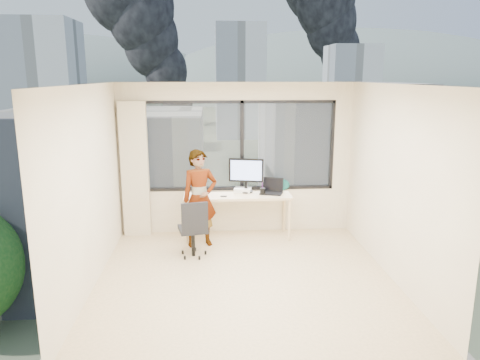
{
  "coord_description": "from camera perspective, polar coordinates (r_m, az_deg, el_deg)",
  "views": [
    {
      "loc": [
        -0.46,
        -5.74,
        2.71
      ],
      "look_at": [
        0.0,
        1.0,
        1.15
      ],
      "focal_mm": 34.01,
      "sensor_mm": 36.0,
      "label": 1
    }
  ],
  "objects": [
    {
      "name": "desk",
      "position": [
        7.77,
        -0.33,
        -4.48
      ],
      "size": [
        1.8,
        0.6,
        0.75
      ],
      "primitive_type": "cube",
      "color": "beige",
      "rests_on": "floor"
    },
    {
      "name": "tree_c",
      "position": [
        52.28,
        21.69,
        -0.88
      ],
      "size": [
        8.4,
        8.4,
        10.0
      ],
      "primitive_type": null,
      "color": "#1C511B",
      "rests_on": "exterior_ground"
    },
    {
      "name": "pen_cup",
      "position": [
        7.65,
        2.86,
        -1.43
      ],
      "size": [
        0.1,
        0.1,
        0.11
      ],
      "primitive_type": "cylinder",
      "rotation": [
        0.0,
        0.0,
        0.16
      ],
      "color": "black",
      "rests_on": "desk"
    },
    {
      "name": "exterior_ground",
      "position": [
        126.84,
        -3.65,
        5.4
      ],
      "size": [
        400.0,
        400.0,
        0.04
      ],
      "primitive_type": "cube",
      "color": "#515B3D",
      "rests_on": "ground"
    },
    {
      "name": "ceiling",
      "position": [
        5.75,
        0.69,
        11.92
      ],
      "size": [
        4.0,
        4.0,
        0.01
      ],
      "primitive_type": "cube",
      "color": "white",
      "rests_on": "ground"
    },
    {
      "name": "wall_right",
      "position": [
        6.4,
        18.82,
        -0.43
      ],
      "size": [
        0.01,
        4.0,
        2.6
      ],
      "primitive_type": "cube",
      "color": "beige",
      "rests_on": "ground"
    },
    {
      "name": "chair",
      "position": [
        6.96,
        -5.93,
        -5.93
      ],
      "size": [
        0.55,
        0.55,
        0.92
      ],
      "primitive_type": null,
      "rotation": [
        0.0,
        0.0,
        0.21
      ],
      "color": "black",
      "rests_on": "floor"
    },
    {
      "name": "hill_a",
      "position": [
        347.38,
        -24.32,
        9.11
      ],
      "size": [
        288.0,
        216.0,
        90.0
      ],
      "primitive_type": "ellipsoid",
      "color": "slate",
      "rests_on": "exterior_ground"
    },
    {
      "name": "wall_front",
      "position": [
        4.02,
        2.91,
        -7.54
      ],
      "size": [
        4.0,
        0.01,
        2.6
      ],
      "primitive_type": "cube",
      "color": "beige",
      "rests_on": "ground"
    },
    {
      "name": "far_tower_c",
      "position": [
        152.7,
        13.72,
        11.25
      ],
      "size": [
        15.0,
        15.0,
        26.0
      ],
      "primitive_type": "cube",
      "color": "silver",
      "rests_on": "exterior_ground"
    },
    {
      "name": "near_bldg_b",
      "position": [
        46.3,
        11.82,
        1.88
      ],
      "size": [
        14.0,
        13.0,
        16.0
      ],
      "primitive_type": "cube",
      "color": "silver",
      "rests_on": "exterior_ground"
    },
    {
      "name": "handbag",
      "position": [
        7.95,
        5.33,
        -0.61
      ],
      "size": [
        0.25,
        0.13,
        0.19
      ],
      "primitive_type": "ellipsoid",
      "rotation": [
        0.0,
        0.0,
        0.02
      ],
      "color": "#0D4E44",
      "rests_on": "desk"
    },
    {
      "name": "near_bldg_a",
      "position": [
        38.0,
        -16.74,
        -2.37
      ],
      "size": [
        16.0,
        12.0,
        14.0
      ],
      "primitive_type": "cube",
      "color": "beige",
      "rests_on": "exterior_ground"
    },
    {
      "name": "game_console",
      "position": [
        7.83,
        0.35,
        -1.23
      ],
      "size": [
        0.33,
        0.29,
        0.07
      ],
      "primitive_type": "cube",
      "rotation": [
        0.0,
        0.0,
        -0.24
      ],
      "color": "white",
      "rests_on": "desk"
    },
    {
      "name": "smoke_plume_b",
      "position": [
        185.87,
        14.42,
        20.13
      ],
      "size": [
        30.0,
        18.0,
        70.0
      ],
      "primitive_type": null,
      "color": "black",
      "rests_on": "exterior_ground"
    },
    {
      "name": "far_tower_d",
      "position": [
        166.83,
        -25.17,
        9.83
      ],
      "size": [
        16.0,
        14.0,
        22.0
      ],
      "primitive_type": "cube",
      "color": "silver",
      "rests_on": "exterior_ground"
    },
    {
      "name": "hill_b",
      "position": [
        341.28,
        13.46,
        9.85
      ],
      "size": [
        300.0,
        220.0,
        96.0
      ],
      "primitive_type": "ellipsoid",
      "color": "slate",
      "rests_on": "exterior_ground"
    },
    {
      "name": "window_wall",
      "position": [
        7.84,
        -0.13,
        4.32
      ],
      "size": [
        3.3,
        0.16,
        1.55
      ],
      "primitive_type": null,
      "color": "black",
      "rests_on": "ground"
    },
    {
      "name": "laptop",
      "position": [
        7.69,
        3.95,
        -0.88
      ],
      "size": [
        0.47,
        0.48,
        0.23
      ],
      "primitive_type": null,
      "rotation": [
        0.0,
        0.0,
        -0.32
      ],
      "color": "black",
      "rests_on": "desk"
    },
    {
      "name": "monitor",
      "position": [
        7.75,
        0.78,
        0.62
      ],
      "size": [
        0.61,
        0.25,
        0.6
      ],
      "primitive_type": null,
      "rotation": [
        0.0,
        0.0,
        -0.22
      ],
      "color": "black",
      "rests_on": "desk"
    },
    {
      "name": "cellphone",
      "position": [
        7.53,
        -2.06,
        -2.05
      ],
      "size": [
        0.11,
        0.06,
        0.01
      ],
      "primitive_type": "cube",
      "rotation": [
        0.0,
        0.0,
        -0.13
      ],
      "color": "black",
      "rests_on": "desk"
    },
    {
      "name": "far_tower_b",
      "position": [
        126.03,
        -0.02,
        12.22
      ],
      "size": [
        13.0,
        13.0,
        30.0
      ],
      "primitive_type": "cube",
      "color": "silver",
      "rests_on": "exterior_ground"
    },
    {
      "name": "far_tower_a",
      "position": [
        106.53,
        -23.2,
        10.52
      ],
      "size": [
        14.0,
        14.0,
        28.0
      ],
      "primitive_type": "cube",
      "color": "silver",
      "rests_on": "exterior_ground"
    },
    {
      "name": "person",
      "position": [
        7.3,
        -5.07,
        -2.31
      ],
      "size": [
        0.66,
        0.54,
        1.57
      ],
      "primitive_type": "imported",
      "rotation": [
        0.0,
        0.0,
        0.32
      ],
      "color": "#2D2D33",
      "rests_on": "floor"
    },
    {
      "name": "wall_left",
      "position": [
        6.1,
        -18.41,
        -1.02
      ],
      "size": [
        0.01,
        4.0,
        2.6
      ],
      "primitive_type": "cube",
      "color": "beige",
      "rests_on": "ground"
    },
    {
      "name": "floor",
      "position": [
        6.36,
        0.62,
        -12.21
      ],
      "size": [
        4.0,
        4.0,
        0.01
      ],
      "primitive_type": "cube",
      "color": "beige",
      "rests_on": "ground"
    },
    {
      "name": "tree_b",
      "position": [
        27.06,
        6.21,
        -13.9
      ],
      "size": [
        7.6,
        7.6,
        9.0
      ],
      "primitive_type": null,
      "color": "#1C511B",
      "rests_on": "exterior_ground"
    },
    {
      "name": "curtain",
      "position": [
        7.88,
        -13.03,
        1.25
      ],
      "size": [
        0.45,
        0.14,
        2.3
      ],
      "primitive_type": "cube",
      "color": "beige",
      "rests_on": "floor"
    }
  ]
}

